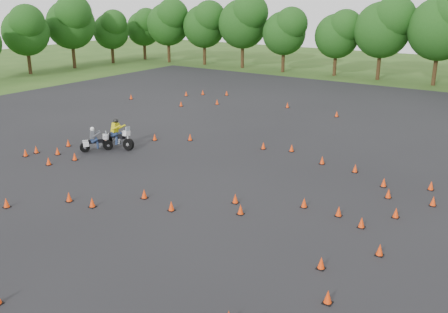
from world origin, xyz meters
The scene contains 6 objects.
ground centered at (0.00, 0.00, 0.00)m, with size 140.00×140.00×0.00m, color #2D5119.
asphalt_pad centered at (0.00, 6.00, 0.01)m, with size 62.00×62.00×0.00m, color black.
treeline centered at (0.93, 35.58, 4.62)m, with size 87.08×32.01×10.47m.
traffic_cones centered at (0.08, 5.50, 0.23)m, with size 36.25×33.00×0.45m.
rider_grey centered at (-9.35, 3.48, 0.79)m, with size 2.04×0.63×1.58m, color #484A51, non-canonical shape.
rider_yellow centered at (-8.65, 4.58, 0.95)m, with size 2.46×0.76×1.90m, color gold, non-canonical shape.
Camera 1 is at (14.14, -16.87, 9.42)m, focal length 40.00 mm.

